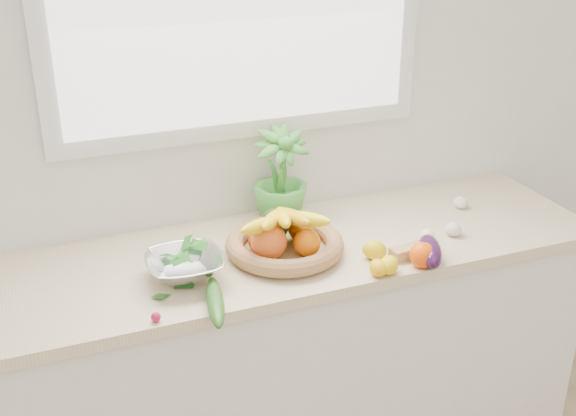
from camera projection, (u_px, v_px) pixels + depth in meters
name	position (u px, v px, depth m)	size (l,w,h in m)	color
back_wall	(240.00, 93.00, 2.44)	(4.50, 0.02, 2.70)	white
counter_cabinet	(273.00, 366.00, 2.57)	(2.20, 0.58, 0.86)	silver
countertop	(272.00, 255.00, 2.38)	(2.24, 0.62, 0.04)	beige
orange_loose	(422.00, 255.00, 2.25)	(0.08, 0.08, 0.08)	#F94F07
lemon_a	(378.00, 268.00, 2.20)	(0.05, 0.07, 0.05)	#FFAE0D
lemon_b	(389.00, 265.00, 2.21)	(0.06, 0.07, 0.06)	yellow
lemon_c	(374.00, 250.00, 2.30)	(0.06, 0.08, 0.06)	#D6B80B
apple	(261.00, 240.00, 2.34)	(0.09, 0.09, 0.09)	#BD310F
ginger	(408.00, 252.00, 2.31)	(0.12, 0.05, 0.04)	tan
garlic_a	(427.00, 235.00, 2.42)	(0.05, 0.05, 0.04)	white
garlic_b	(461.00, 202.00, 2.66)	(0.05, 0.05, 0.04)	white
garlic_c	(453.00, 229.00, 2.45)	(0.06, 0.06, 0.05)	silver
eggplant	(430.00, 251.00, 2.28)	(0.07, 0.19, 0.08)	#2C0D32
cucumber	(215.00, 302.00, 2.03)	(0.05, 0.27, 0.05)	#215D1B
radish	(156.00, 317.00, 1.98)	(0.03, 0.03, 0.03)	#B61640
potted_herb	(281.00, 177.00, 2.49)	(0.19, 0.19, 0.34)	green
fruit_basket	(284.00, 239.00, 2.32)	(0.47, 0.47, 0.19)	tan
colander_with_spinach	(185.00, 261.00, 2.17)	(0.25, 0.25, 0.12)	silver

